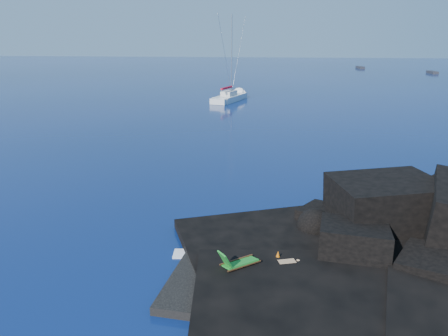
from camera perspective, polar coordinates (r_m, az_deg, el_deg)
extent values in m
plane|color=#04153B|center=(18.75, -7.75, -14.98)|extent=(400.00, 400.00, 0.00)
cube|color=black|center=(18.69, 6.63, -15.05)|extent=(9.08, 6.86, 0.70)
cube|color=white|center=(19.35, 8.19, -12.63)|extent=(2.08, 1.44, 0.05)
cone|color=#CF610A|center=(19.54, 7.06, -11.43)|extent=(0.44, 0.44, 0.55)
cube|color=#28282D|center=(147.35, 17.36, 12.31)|extent=(2.09, 5.07, 0.66)
cube|color=#28282D|center=(134.40, 25.55, 11.08)|extent=(1.81, 5.04, 0.66)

